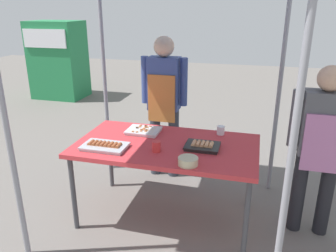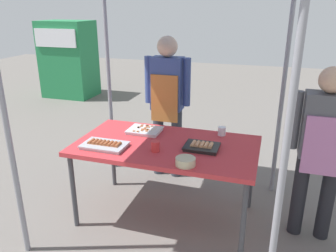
{
  "view_description": "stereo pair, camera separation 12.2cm",
  "coord_description": "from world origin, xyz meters",
  "px_view_note": "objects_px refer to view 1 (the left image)",
  "views": [
    {
      "loc": [
        0.72,
        -2.64,
        1.91
      ],
      "look_at": [
        0.0,
        0.05,
        0.9
      ],
      "focal_mm": 35.78,
      "sensor_mm": 36.0,
      "label": 1
    },
    {
      "loc": [
        0.84,
        -2.6,
        1.91
      ],
      "look_at": [
        0.0,
        0.05,
        0.9
      ],
      "focal_mm": 35.78,
      "sensor_mm": 36.0,
      "label": 2
    }
  ],
  "objects_px": {
    "customer_nearby": "(321,141)",
    "drink_cup_near_edge": "(221,130)",
    "stall_table": "(167,149)",
    "tray_pork_links": "(105,146)",
    "condiment_bowl": "(188,161)",
    "vendor_woman": "(164,97)",
    "tray_meat_skewers": "(144,131)",
    "tray_grilled_sausages": "(202,146)",
    "neighbor_stall_left": "(58,60)",
    "drink_cup_by_wok": "(156,146)"
  },
  "relations": [
    {
      "from": "stall_table",
      "to": "vendor_woman",
      "type": "xyz_separation_m",
      "value": [
        -0.25,
        0.82,
        0.26
      ]
    },
    {
      "from": "tray_grilled_sausages",
      "to": "tray_pork_links",
      "type": "relative_size",
      "value": 0.77
    },
    {
      "from": "tray_pork_links",
      "to": "drink_cup_near_edge",
      "type": "xyz_separation_m",
      "value": [
        0.92,
        0.59,
        0.02
      ]
    },
    {
      "from": "stall_table",
      "to": "tray_pork_links",
      "type": "xyz_separation_m",
      "value": [
        -0.48,
        -0.24,
        0.07
      ]
    },
    {
      "from": "stall_table",
      "to": "tray_pork_links",
      "type": "relative_size",
      "value": 4.17
    },
    {
      "from": "tray_grilled_sausages",
      "to": "drink_cup_near_edge",
      "type": "xyz_separation_m",
      "value": [
        0.11,
        0.37,
        0.02
      ]
    },
    {
      "from": "vendor_woman",
      "to": "neighbor_stall_left",
      "type": "height_order",
      "value": "vendor_woman"
    },
    {
      "from": "tray_meat_skewers",
      "to": "condiment_bowl",
      "type": "distance_m",
      "value": 0.8
    },
    {
      "from": "tray_meat_skewers",
      "to": "neighbor_stall_left",
      "type": "distance_m",
      "value": 4.68
    },
    {
      "from": "tray_grilled_sausages",
      "to": "customer_nearby",
      "type": "distance_m",
      "value": 0.96
    },
    {
      "from": "drink_cup_near_edge",
      "to": "tray_pork_links",
      "type": "bearing_deg",
      "value": -147.28
    },
    {
      "from": "stall_table",
      "to": "drink_cup_near_edge",
      "type": "xyz_separation_m",
      "value": [
        0.44,
        0.36,
        0.09
      ]
    },
    {
      "from": "tray_grilled_sausages",
      "to": "drink_cup_near_edge",
      "type": "distance_m",
      "value": 0.39
    },
    {
      "from": "vendor_woman",
      "to": "tray_grilled_sausages",
      "type": "bearing_deg",
      "value": 124.71
    },
    {
      "from": "drink_cup_near_edge",
      "to": "neighbor_stall_left",
      "type": "relative_size",
      "value": 0.05
    },
    {
      "from": "stall_table",
      "to": "drink_cup_near_edge",
      "type": "distance_m",
      "value": 0.57
    },
    {
      "from": "customer_nearby",
      "to": "drink_cup_near_edge",
      "type": "bearing_deg",
      "value": 164.08
    },
    {
      "from": "tray_grilled_sausages",
      "to": "tray_meat_skewers",
      "type": "relative_size",
      "value": 0.93
    },
    {
      "from": "condiment_bowl",
      "to": "drink_cup_near_edge",
      "type": "relative_size",
      "value": 1.91
    },
    {
      "from": "tray_meat_skewers",
      "to": "neighbor_stall_left",
      "type": "height_order",
      "value": "neighbor_stall_left"
    },
    {
      "from": "drink_cup_by_wok",
      "to": "customer_nearby",
      "type": "xyz_separation_m",
      "value": [
        1.31,
        0.3,
        0.07
      ]
    },
    {
      "from": "tray_pork_links",
      "to": "tray_meat_skewers",
      "type": "bearing_deg",
      "value": 66.26
    },
    {
      "from": "vendor_woman",
      "to": "neighbor_stall_left",
      "type": "relative_size",
      "value": 1.0
    },
    {
      "from": "tray_pork_links",
      "to": "condiment_bowl",
      "type": "bearing_deg",
      "value": -9.25
    },
    {
      "from": "tray_meat_skewers",
      "to": "neighbor_stall_left",
      "type": "relative_size",
      "value": 0.2
    },
    {
      "from": "condiment_bowl",
      "to": "stall_table",
      "type": "bearing_deg",
      "value": 126.96
    },
    {
      "from": "drink_cup_near_edge",
      "to": "customer_nearby",
      "type": "bearing_deg",
      "value": -15.92
    },
    {
      "from": "drink_cup_by_wok",
      "to": "neighbor_stall_left",
      "type": "xyz_separation_m",
      "value": [
        -3.37,
        3.88,
        0.01
      ]
    },
    {
      "from": "neighbor_stall_left",
      "to": "drink_cup_near_edge",
      "type": "bearing_deg",
      "value": -40.99
    },
    {
      "from": "customer_nearby",
      "to": "vendor_woman",
      "type": "bearing_deg",
      "value": 155.36
    },
    {
      "from": "stall_table",
      "to": "neighbor_stall_left",
      "type": "height_order",
      "value": "neighbor_stall_left"
    },
    {
      "from": "tray_pork_links",
      "to": "neighbor_stall_left",
      "type": "height_order",
      "value": "neighbor_stall_left"
    },
    {
      "from": "tray_meat_skewers",
      "to": "neighbor_stall_left",
      "type": "xyz_separation_m",
      "value": [
        -3.12,
        3.49,
        0.04
      ]
    },
    {
      "from": "tray_meat_skewers",
      "to": "condiment_bowl",
      "type": "xyz_separation_m",
      "value": [
        0.56,
        -0.57,
        0.01
      ]
    },
    {
      "from": "tray_grilled_sausages",
      "to": "neighbor_stall_left",
      "type": "distance_m",
      "value": 5.26
    },
    {
      "from": "tray_pork_links",
      "to": "condiment_bowl",
      "type": "relative_size",
      "value": 2.46
    },
    {
      "from": "tray_pork_links",
      "to": "condiment_bowl",
      "type": "distance_m",
      "value": 0.76
    },
    {
      "from": "stall_table",
      "to": "tray_meat_skewers",
      "type": "relative_size",
      "value": 5.09
    },
    {
      "from": "stall_table",
      "to": "neighbor_stall_left",
      "type": "bearing_deg",
      "value": 132.69
    },
    {
      "from": "stall_table",
      "to": "tray_grilled_sausages",
      "type": "height_order",
      "value": "tray_grilled_sausages"
    },
    {
      "from": "drink_cup_near_edge",
      "to": "vendor_woman",
      "type": "bearing_deg",
      "value": 146.2
    },
    {
      "from": "condiment_bowl",
      "to": "drink_cup_near_edge",
      "type": "distance_m",
      "value": 0.73
    },
    {
      "from": "stall_table",
      "to": "customer_nearby",
      "type": "distance_m",
      "value": 1.29
    },
    {
      "from": "drink_cup_by_wok",
      "to": "tray_grilled_sausages",
      "type": "bearing_deg",
      "value": 25.07
    },
    {
      "from": "drink_cup_near_edge",
      "to": "customer_nearby",
      "type": "height_order",
      "value": "customer_nearby"
    },
    {
      "from": "tray_pork_links",
      "to": "condiment_bowl",
      "type": "xyz_separation_m",
      "value": [
        0.75,
        -0.12,
        0.01
      ]
    },
    {
      "from": "stall_table",
      "to": "tray_grilled_sausages",
      "type": "xyz_separation_m",
      "value": [
        0.32,
        -0.01,
        0.07
      ]
    },
    {
      "from": "vendor_woman",
      "to": "tray_pork_links",
      "type": "bearing_deg",
      "value": 77.46
    },
    {
      "from": "tray_meat_skewers",
      "to": "drink_cup_near_edge",
      "type": "bearing_deg",
      "value": 11.24
    },
    {
      "from": "tray_pork_links",
      "to": "stall_table",
      "type": "bearing_deg",
      "value": 25.89
    }
  ]
}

